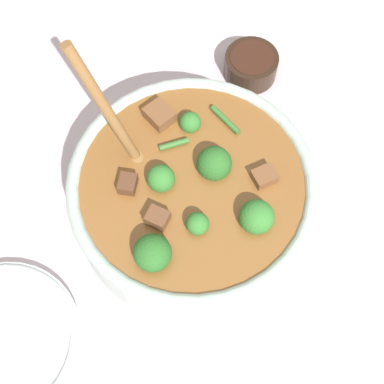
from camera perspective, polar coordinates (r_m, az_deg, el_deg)
The scene contains 4 objects.
ground_plane at distance 0.71m, azimuth -0.00°, elevation -2.09°, with size 4.00×4.00×0.00m, color silver.
stew_bowl at distance 0.66m, azimuth -0.01°, elevation -0.26°, with size 0.30×0.30×0.26m.
condiment_bowl at distance 0.81m, azimuth 6.31°, elevation 13.36°, with size 0.08×0.08×0.04m.
empty_plate at distance 0.69m, azimuth -19.77°, elevation -14.84°, with size 0.19×0.19×0.02m.
Camera 1 is at (-0.22, 0.16, 0.66)m, focal length 50.00 mm.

